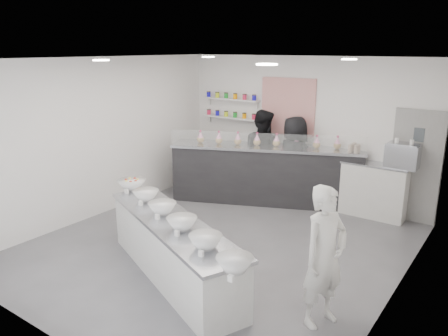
# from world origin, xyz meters

# --- Properties ---
(floor) EXTENTS (6.00, 6.00, 0.00)m
(floor) POSITION_xyz_m (0.00, 0.00, 0.00)
(floor) COLOR #515156
(floor) RESTS_ON ground
(ceiling) EXTENTS (6.00, 6.00, 0.00)m
(ceiling) POSITION_xyz_m (0.00, 0.00, 3.00)
(ceiling) COLOR white
(ceiling) RESTS_ON floor
(back_wall) EXTENTS (5.50, 0.00, 5.50)m
(back_wall) POSITION_xyz_m (0.00, 3.00, 1.50)
(back_wall) COLOR white
(back_wall) RESTS_ON floor
(left_wall) EXTENTS (0.00, 6.00, 6.00)m
(left_wall) POSITION_xyz_m (-2.75, 0.00, 1.50)
(left_wall) COLOR white
(left_wall) RESTS_ON floor
(right_wall) EXTENTS (0.00, 6.00, 6.00)m
(right_wall) POSITION_xyz_m (2.75, 0.00, 1.50)
(right_wall) COLOR white
(right_wall) RESTS_ON floor
(back_door) EXTENTS (0.88, 0.04, 2.10)m
(back_door) POSITION_xyz_m (2.30, 2.97, 1.05)
(back_door) COLOR gray
(back_door) RESTS_ON floor
(pattern_panel) EXTENTS (1.25, 0.03, 1.20)m
(pattern_panel) POSITION_xyz_m (-0.35, 2.98, 1.95)
(pattern_panel) COLOR #C93C3C
(pattern_panel) RESTS_ON back_wall
(jar_shelf_lower) EXTENTS (1.45, 0.22, 0.04)m
(jar_shelf_lower) POSITION_xyz_m (-1.75, 2.90, 1.60)
(jar_shelf_lower) COLOR silver
(jar_shelf_lower) RESTS_ON back_wall
(jar_shelf_upper) EXTENTS (1.45, 0.22, 0.04)m
(jar_shelf_upper) POSITION_xyz_m (-1.75, 2.90, 2.02)
(jar_shelf_upper) COLOR silver
(jar_shelf_upper) RESTS_ON back_wall
(preserve_jars) EXTENTS (1.45, 0.10, 0.56)m
(preserve_jars) POSITION_xyz_m (-1.75, 2.88, 1.88)
(preserve_jars) COLOR #DA264D
(preserve_jars) RESTS_ON jar_shelf_lower
(downlight_0) EXTENTS (0.24, 0.24, 0.02)m
(downlight_0) POSITION_xyz_m (-1.40, -1.00, 2.98)
(downlight_0) COLOR white
(downlight_0) RESTS_ON ceiling
(downlight_1) EXTENTS (0.24, 0.24, 0.02)m
(downlight_1) POSITION_xyz_m (1.40, -1.00, 2.98)
(downlight_1) COLOR white
(downlight_1) RESTS_ON ceiling
(downlight_2) EXTENTS (0.24, 0.24, 0.02)m
(downlight_2) POSITION_xyz_m (-1.40, 1.60, 2.98)
(downlight_2) COLOR white
(downlight_2) RESTS_ON ceiling
(downlight_3) EXTENTS (0.24, 0.24, 0.02)m
(downlight_3) POSITION_xyz_m (1.40, 1.60, 2.98)
(downlight_3) COLOR white
(downlight_3) RESTS_ON ceiling
(prep_counter) EXTENTS (3.15, 1.91, 0.85)m
(prep_counter) POSITION_xyz_m (0.07, -1.18, 0.43)
(prep_counter) COLOR silver
(prep_counter) RESTS_ON floor
(back_bar) EXTENTS (3.88, 2.20, 1.21)m
(back_bar) POSITION_xyz_m (-0.44, 2.29, 0.61)
(back_bar) COLOR black
(back_bar) RESTS_ON floor
(sneeze_guard) EXTENTS (3.55, 1.54, 0.33)m
(sneeze_guard) POSITION_xyz_m (-0.31, 1.97, 1.38)
(sneeze_guard) COLOR white
(sneeze_guard) RESTS_ON back_bar
(espresso_ledge) EXTENTS (1.41, 0.45, 1.05)m
(espresso_ledge) POSITION_xyz_m (1.55, 2.78, 0.52)
(espresso_ledge) COLOR silver
(espresso_ledge) RESTS_ON floor
(espresso_machine) EXTENTS (0.57, 0.39, 0.43)m
(espresso_machine) POSITION_xyz_m (2.10, 2.78, 1.27)
(espresso_machine) COLOR #93969E
(espresso_machine) RESTS_ON espresso_ledge
(cup_stacks) EXTENTS (0.24, 0.24, 0.31)m
(cup_stacks) POSITION_xyz_m (1.21, 2.78, 1.20)
(cup_stacks) COLOR gray
(cup_stacks) RESTS_ON espresso_ledge
(prep_bowls) EXTENTS (3.55, 1.94, 0.16)m
(prep_bowls) POSITION_xyz_m (0.07, -1.18, 0.93)
(prep_bowls) COLOR white
(prep_bowls) RESTS_ON prep_counter
(label_cards) EXTENTS (3.31, 0.04, 0.07)m
(label_cards) POSITION_xyz_m (0.28, -1.66, 0.89)
(label_cards) COLOR white
(label_cards) RESTS_ON prep_counter
(cookie_bags) EXTENTS (2.77, 1.30, 0.27)m
(cookie_bags) POSITION_xyz_m (-0.44, 2.29, 1.35)
(cookie_bags) COLOR #FF99CE
(cookie_bags) RESTS_ON back_bar
(woman_prep) EXTENTS (0.60, 0.72, 1.70)m
(woman_prep) POSITION_xyz_m (2.20, -0.97, 0.85)
(woman_prep) COLOR silver
(woman_prep) RESTS_ON floor
(staff_left) EXTENTS (1.01, 0.84, 1.90)m
(staff_left) POSITION_xyz_m (-0.73, 2.60, 0.95)
(staff_left) COLOR black
(staff_left) RESTS_ON floor
(staff_right) EXTENTS (1.04, 0.86, 1.83)m
(staff_right) POSITION_xyz_m (0.05, 2.57, 0.92)
(staff_right) COLOR black
(staff_right) RESTS_ON floor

